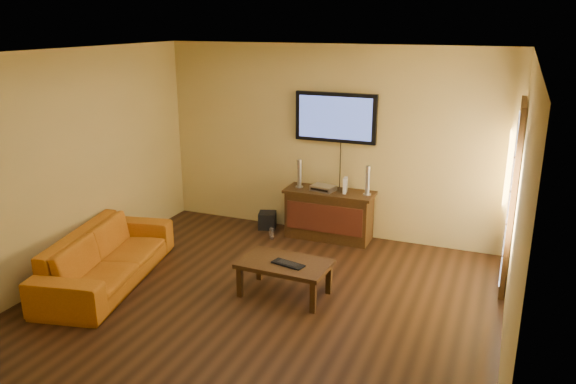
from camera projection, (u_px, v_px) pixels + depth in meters
The scene contains 14 objects.
ground_plane at pixel (257, 308), 6.12m from camera, with size 5.00×5.00×0.00m, color black.
room_walls at pixel (279, 145), 6.18m from camera, with size 5.00×5.00×5.00m.
french_door at pixel (512, 198), 6.43m from camera, with size 0.07×1.02×2.22m.
media_console at pixel (329, 214), 7.98m from camera, with size 1.26×0.48×0.70m.
television at pixel (336, 118), 7.76m from camera, with size 1.16×0.08×0.69m.
coffee_table at pixel (285, 266), 6.31m from camera, with size 1.03×0.64×0.41m.
sofa at pixel (106, 249), 6.63m from camera, with size 2.13×0.62×0.83m, color #BA6714.
speaker_left at pixel (299, 175), 7.99m from camera, with size 0.11×0.11×0.41m.
speaker_right at pixel (368, 182), 7.65m from camera, with size 0.11×0.11×0.41m.
av_receiver at pixel (323, 188), 7.89m from camera, with size 0.32×0.23×0.07m, color silver.
game_console at pixel (345, 185), 7.76m from camera, with size 0.04×0.16×0.22m, color white.
subwoofer at pixel (267, 220), 8.42m from camera, with size 0.25×0.25×0.25m, color black.
bottle at pixel (272, 234), 8.00m from camera, with size 0.06×0.06×0.19m.
keyboard at pixel (288, 264), 6.22m from camera, with size 0.39×0.22×0.02m.
Camera 1 is at (2.37, -4.94, 3.02)m, focal length 35.00 mm.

